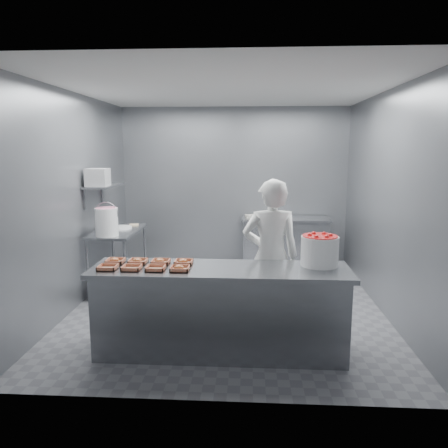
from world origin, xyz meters
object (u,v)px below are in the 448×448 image
Objects in this scene: back_counter at (285,243)px; strawberry_tub at (320,250)px; tray_2 at (156,268)px; tray_4 at (115,261)px; service_counter at (220,310)px; tray_3 at (180,268)px; glaze_bucket at (107,221)px; tray_1 at (132,268)px; worker at (271,256)px; appliance at (98,177)px; tray_6 at (160,261)px; tray_0 at (108,267)px; prep_table at (118,250)px; tray_7 at (183,262)px; tray_5 at (138,261)px.

back_counter is 3.96× the size of strawberry_tub.
tray_2 is 0.54m from tray_4.
strawberry_tub is (2.11, 0.03, 0.14)m from tray_4.
service_counter is 0.62m from tray_3.
tray_1 is at bearing -64.33° from glaze_bucket.
worker is 5.44× the size of appliance.
worker is (1.64, 0.48, -0.05)m from tray_4.
tray_1 is 0.34m from tray_6.
strawberry_tub is at bearing 7.32° from tray_0.
tray_0 is 0.24m from tray_1.
tray_4 is at bearing -68.69° from glaze_bucket.
strawberry_tub is 0.81× the size of glaze_bucket.
worker is (1.40, 0.72, -0.04)m from tray_1.
tray_7 is (1.26, -1.83, 0.33)m from prep_table.
tray_1 is (-0.87, -0.12, 0.47)m from service_counter.
tray_0 is at bearing 180.00° from tray_3.
service_counter is at bearing -171.50° from strawberry_tub.
service_counter is at bearing -17.22° from tray_7.
tray_1 is 1.57m from worker.
tray_3 is at bearing -55.44° from appliance.
strawberry_tub reaches higher than tray_3.
service_counter is 1.19m from strawberry_tub.
tray_3 is at bearing -45.32° from tray_6.
worker reaches higher than strawberry_tub.
tray_0 is 0.24m from tray_4.
prep_table is 6.40× the size of tray_0.
back_counter is 8.01× the size of tray_3.
glaze_bucket is (-1.66, 1.52, 0.65)m from service_counter.
appliance is at bearing 126.75° from tray_6.
prep_table is at bearing 116.25° from tray_2.
tray_5 reaches higher than prep_table.
appliance is at bearing 131.91° from tray_7.
tray_5 is at bearing -119.52° from back_counter.
appliance reaches higher than strawberry_tub.
service_counter is 13.88× the size of tray_1.
tray_6 is 0.11× the size of worker.
tray_4 is at bearing 11.27° from worker.
prep_table is 6.40× the size of tray_1.
tray_3 is 1.00× the size of tray_6.
glaze_bucket is at bearing 152.77° from strawberry_tub.
tray_7 is at bearing 26.97° from tray_1.
back_counter is 3.16m from glaze_bucket.
appliance is (-0.16, 0.19, 0.58)m from glaze_bucket.
service_counter is 1.21m from tray_0.
prep_table is 2.24m from tray_1.
tray_2 is 0.49× the size of strawberry_tub.
service_counter is at bearing -49.76° from prep_table.
tray_4 is (-0.00, 0.24, 0.00)m from tray_0.
service_counter is 0.80m from tray_6.
tray_6 is (-0.00, 0.24, 0.00)m from tray_2.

